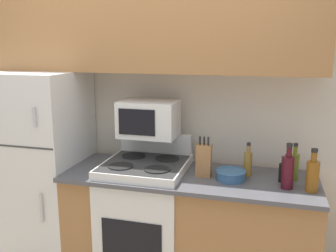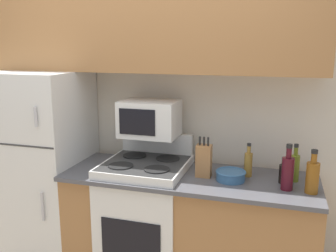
{
  "view_description": "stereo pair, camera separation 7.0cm",
  "coord_description": "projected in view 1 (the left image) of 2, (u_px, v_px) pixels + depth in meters",
  "views": [
    {
      "loc": [
        0.88,
        -2.19,
        1.79
      ],
      "look_at": [
        0.21,
        0.27,
        1.23
      ],
      "focal_mm": 40.0,
      "sensor_mm": 36.0,
      "label": 1
    },
    {
      "loc": [
        0.95,
        -2.17,
        1.79
      ],
      "look_at": [
        0.21,
        0.27,
        1.23
      ],
      "focal_mm": 40.0,
      "sensor_mm": 36.0,
      "label": 2
    }
  ],
  "objects": [
    {
      "name": "bottle_hot_sauce",
      "position": [
        288.0,
        163.0,
        2.68
      ],
      "size": [
        0.05,
        0.05,
        0.2
      ],
      "color": "red",
      "rests_on": "lower_cabinets"
    },
    {
      "name": "lower_cabinets",
      "position": [
        189.0,
        230.0,
        2.77
      ],
      "size": [
        1.78,
        0.64,
        0.88
      ],
      "color": "#9E6B3D",
      "rests_on": "ground_plane"
    },
    {
      "name": "bottle_olive_oil",
      "position": [
        294.0,
        166.0,
        2.54
      ],
      "size": [
        0.06,
        0.06,
        0.26
      ],
      "color": "#5B6619",
      "rests_on": "lower_cabinets"
    },
    {
      "name": "knife_block",
      "position": [
        204.0,
        160.0,
        2.61
      ],
      "size": [
        0.1,
        0.08,
        0.29
      ],
      "color": "#9E6B3D",
      "rests_on": "lower_cabinets"
    },
    {
      "name": "bottle_soy_sauce",
      "position": [
        283.0,
        172.0,
        2.51
      ],
      "size": [
        0.05,
        0.05,
        0.18
      ],
      "color": "black",
      "rests_on": "lower_cabinets"
    },
    {
      "name": "upper_cabinets",
      "position": [
        149.0,
        28.0,
        2.73
      ],
      "size": [
        2.49,
        0.35,
        0.63
      ],
      "color": "#9E6B3D",
      "rests_on": "refrigerator"
    },
    {
      "name": "bottle_wine_red",
      "position": [
        288.0,
        171.0,
        2.39
      ],
      "size": [
        0.08,
        0.08,
        0.3
      ],
      "color": "#470F19",
      "rests_on": "lower_cabinets"
    },
    {
      "name": "wall_back",
      "position": [
        157.0,
        109.0,
        3.05
      ],
      "size": [
        8.0,
        0.05,
        2.55
      ],
      "color": "beige",
      "rests_on": "ground_plane"
    },
    {
      "name": "bottle_vinegar",
      "position": [
        248.0,
        163.0,
        2.63
      ],
      "size": [
        0.06,
        0.06,
        0.24
      ],
      "color": "olive",
      "rests_on": "lower_cabinets"
    },
    {
      "name": "refrigerator",
      "position": [
        40.0,
        169.0,
        3.04
      ],
      "size": [
        0.71,
        0.68,
        1.59
      ],
      "color": "silver",
      "rests_on": "ground_plane"
    },
    {
      "name": "microwave",
      "position": [
        149.0,
        119.0,
        2.81
      ],
      "size": [
        0.43,
        0.31,
        0.27
      ],
      "color": "silver",
      "rests_on": "stove"
    },
    {
      "name": "stove",
      "position": [
        146.0,
        220.0,
        2.84
      ],
      "size": [
        0.6,
        0.62,
        1.1
      ],
      "color": "silver",
      "rests_on": "ground_plane"
    },
    {
      "name": "bottle_whiskey",
      "position": [
        313.0,
        175.0,
        2.34
      ],
      "size": [
        0.08,
        0.08,
        0.28
      ],
      "color": "brown",
      "rests_on": "lower_cabinets"
    },
    {
      "name": "bowl",
      "position": [
        231.0,
        175.0,
        2.56
      ],
      "size": [
        0.21,
        0.21,
        0.07
      ],
      "color": "#335B84",
      "rests_on": "lower_cabinets"
    }
  ]
}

